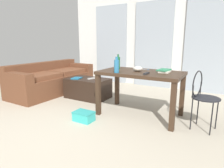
{
  "coord_description": "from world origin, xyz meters",
  "views": [
    {
      "loc": [
        1.68,
        -1.44,
        1.22
      ],
      "look_at": [
        -0.15,
        1.73,
        0.41
      ],
      "focal_mm": 30.84,
      "sensor_mm": 36.0,
      "label": 1
    }
  ],
  "objects_px": {
    "couch": "(52,80)",
    "wire_chair": "(202,93)",
    "bottle_near": "(118,63)",
    "book_stack": "(164,71)",
    "bowl": "(138,69)",
    "shoebox": "(84,116)",
    "tv_remote_on_table": "(146,73)",
    "magazine": "(77,78)",
    "coffee_table": "(88,88)",
    "scissors": "(147,70)",
    "craft_table": "(140,78)",
    "bottle_far": "(117,66)",
    "tv_remote_primary": "(91,78)"
  },
  "relations": [
    {
      "from": "bowl",
      "to": "book_stack",
      "type": "relative_size",
      "value": 0.55
    },
    {
      "from": "couch",
      "to": "tv_remote_primary",
      "type": "relative_size",
      "value": 11.86
    },
    {
      "from": "couch",
      "to": "coffee_table",
      "type": "distance_m",
      "value": 1.03
    },
    {
      "from": "shoebox",
      "to": "coffee_table",
      "type": "bearing_deg",
      "value": 124.1
    },
    {
      "from": "bottle_near",
      "to": "shoebox",
      "type": "distance_m",
      "value": 1.12
    },
    {
      "from": "bottle_far",
      "to": "shoebox",
      "type": "bearing_deg",
      "value": -135.72
    },
    {
      "from": "book_stack",
      "to": "tv_remote_on_table",
      "type": "bearing_deg",
      "value": -119.55
    },
    {
      "from": "tv_remote_on_table",
      "to": "magazine",
      "type": "distance_m",
      "value": 1.85
    },
    {
      "from": "craft_table",
      "to": "bowl",
      "type": "xyz_separation_m",
      "value": [
        -0.05,
        0.01,
        0.15
      ]
    },
    {
      "from": "wire_chair",
      "to": "book_stack",
      "type": "relative_size",
      "value": 3.04
    },
    {
      "from": "wire_chair",
      "to": "scissors",
      "type": "xyz_separation_m",
      "value": [
        -0.92,
        0.29,
        0.23
      ]
    },
    {
      "from": "couch",
      "to": "wire_chair",
      "type": "bearing_deg",
      "value": -6.41
    },
    {
      "from": "couch",
      "to": "shoebox",
      "type": "bearing_deg",
      "value": -29.87
    },
    {
      "from": "shoebox",
      "to": "tv_remote_on_table",
      "type": "bearing_deg",
      "value": 29.45
    },
    {
      "from": "bottle_near",
      "to": "scissors",
      "type": "bearing_deg",
      "value": 16.54
    },
    {
      "from": "shoebox",
      "to": "couch",
      "type": "bearing_deg",
      "value": 150.13
    },
    {
      "from": "shoebox",
      "to": "wire_chair",
      "type": "bearing_deg",
      "value": 21.69
    },
    {
      "from": "wire_chair",
      "to": "bottle_near",
      "type": "distance_m",
      "value": 1.45
    },
    {
      "from": "book_stack",
      "to": "tv_remote_primary",
      "type": "height_order",
      "value": "book_stack"
    },
    {
      "from": "craft_table",
      "to": "couch",
      "type": "bearing_deg",
      "value": 172.15
    },
    {
      "from": "couch",
      "to": "book_stack",
      "type": "relative_size",
      "value": 7.67
    },
    {
      "from": "book_stack",
      "to": "scissors",
      "type": "relative_size",
      "value": 2.21
    },
    {
      "from": "bottle_near",
      "to": "shoebox",
      "type": "bearing_deg",
      "value": -103.52
    },
    {
      "from": "bottle_near",
      "to": "magazine",
      "type": "xyz_separation_m",
      "value": [
        -1.12,
        0.17,
        -0.42
      ]
    },
    {
      "from": "couch",
      "to": "scissors",
      "type": "height_order",
      "value": "scissors"
    },
    {
      "from": "coffee_table",
      "to": "tv_remote_primary",
      "type": "relative_size",
      "value": 5.17
    },
    {
      "from": "book_stack",
      "to": "tv_remote_on_table",
      "type": "xyz_separation_m",
      "value": [
        -0.18,
        -0.32,
        -0.01
      ]
    },
    {
      "from": "couch",
      "to": "scissors",
      "type": "relative_size",
      "value": 16.95
    },
    {
      "from": "craft_table",
      "to": "shoebox",
      "type": "height_order",
      "value": "craft_table"
    },
    {
      "from": "craft_table",
      "to": "bowl",
      "type": "height_order",
      "value": "bowl"
    },
    {
      "from": "coffee_table",
      "to": "bottle_near",
      "type": "relative_size",
      "value": 3.55
    },
    {
      "from": "wire_chair",
      "to": "book_stack",
      "type": "height_order",
      "value": "wire_chair"
    },
    {
      "from": "book_stack",
      "to": "coffee_table",
      "type": "bearing_deg",
      "value": 170.64
    },
    {
      "from": "wire_chair",
      "to": "magazine",
      "type": "bearing_deg",
      "value": 172.82
    },
    {
      "from": "bowl",
      "to": "tv_remote_primary",
      "type": "distance_m",
      "value": 1.35
    },
    {
      "from": "couch",
      "to": "tv_remote_on_table",
      "type": "bearing_deg",
      "value": -11.76
    },
    {
      "from": "shoebox",
      "to": "tv_remote_primary",
      "type": "bearing_deg",
      "value": 120.34
    },
    {
      "from": "craft_table",
      "to": "scissors",
      "type": "relative_size",
      "value": 10.74
    },
    {
      "from": "wire_chair",
      "to": "bottle_near",
      "type": "bearing_deg",
      "value": 174.13
    },
    {
      "from": "bottle_near",
      "to": "coffee_table",
      "type": "bearing_deg",
      "value": 162.05
    },
    {
      "from": "bowl",
      "to": "book_stack",
      "type": "height_order",
      "value": "bowl"
    },
    {
      "from": "bowl",
      "to": "shoebox",
      "type": "xyz_separation_m",
      "value": [
        -0.61,
        -0.68,
        -0.71
      ]
    },
    {
      "from": "craft_table",
      "to": "tv_remote_primary",
      "type": "distance_m",
      "value": 1.37
    },
    {
      "from": "craft_table",
      "to": "tv_remote_primary",
      "type": "height_order",
      "value": "craft_table"
    },
    {
      "from": "coffee_table",
      "to": "scissors",
      "type": "xyz_separation_m",
      "value": [
        1.4,
        -0.15,
        0.53
      ]
    },
    {
      "from": "couch",
      "to": "bowl",
      "type": "height_order",
      "value": "bowl"
    },
    {
      "from": "coffee_table",
      "to": "magazine",
      "type": "distance_m",
      "value": 0.33
    },
    {
      "from": "coffee_table",
      "to": "scissors",
      "type": "height_order",
      "value": "scissors"
    },
    {
      "from": "bowl",
      "to": "shoebox",
      "type": "distance_m",
      "value": 1.16
    },
    {
      "from": "couch",
      "to": "shoebox",
      "type": "relative_size",
      "value": 6.69
    }
  ]
}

